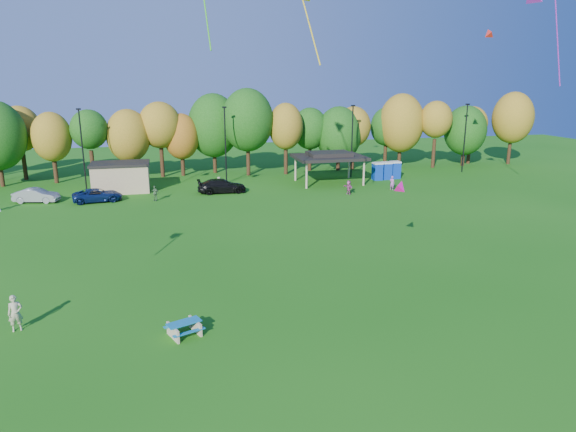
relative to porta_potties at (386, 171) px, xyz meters
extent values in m
plane|color=#19600F|center=(-21.82, -37.66, -1.10)|extent=(160.00, 160.00, 0.00)
cylinder|color=black|center=(-45.57, 6.54, 0.68)|extent=(0.50, 0.50, 3.56)
cylinder|color=black|center=(-43.94, 10.59, 0.80)|extent=(0.50, 0.50, 3.79)
ellipsoid|color=olive|center=(-43.94, 10.59, 5.22)|extent=(4.94, 4.94, 5.58)
cylinder|color=black|center=(-39.83, 7.35, 0.57)|extent=(0.50, 0.50, 3.34)
ellipsoid|color=olive|center=(-39.83, 7.35, 4.47)|extent=(4.61, 4.61, 5.88)
cylinder|color=black|center=(-35.54, 7.19, 0.81)|extent=(0.50, 0.50, 3.82)
ellipsoid|color=#144C0F|center=(-35.54, 7.19, 5.26)|extent=(4.43, 4.43, 4.73)
cylinder|color=black|center=(-31.12, 7.84, 0.53)|extent=(0.50, 0.50, 3.25)
ellipsoid|color=olive|center=(-31.12, 7.84, 4.32)|extent=(5.33, 5.33, 6.53)
cylinder|color=black|center=(-27.27, 8.41, 0.88)|extent=(0.50, 0.50, 3.96)
ellipsoid|color=olive|center=(-27.27, 8.41, 5.51)|extent=(5.31, 5.31, 5.82)
cylinder|color=black|center=(-24.67, 8.68, 0.43)|extent=(0.50, 0.50, 3.05)
ellipsoid|color=#995914|center=(-24.67, 8.68, 3.98)|extent=(4.54, 4.54, 5.87)
cylinder|color=black|center=(-20.40, 9.87, 0.79)|extent=(0.50, 0.50, 3.77)
ellipsoid|color=#144C0F|center=(-20.40, 9.87, 5.19)|extent=(6.69, 6.69, 8.35)
cylinder|color=black|center=(-16.36, 6.88, 1.04)|extent=(0.50, 0.50, 4.28)
ellipsoid|color=#144C0F|center=(-16.36, 6.88, 6.04)|extent=(6.64, 6.64, 8.01)
cylinder|color=black|center=(-11.40, 6.55, 0.78)|extent=(0.50, 0.50, 3.76)
ellipsoid|color=olive|center=(-11.40, 6.55, 5.17)|extent=(4.49, 4.49, 6.02)
cylinder|color=black|center=(-7.53, 8.59, 0.62)|extent=(0.50, 0.50, 3.43)
ellipsoid|color=#144C0F|center=(-7.53, 8.59, 4.62)|extent=(4.77, 4.77, 5.63)
cylinder|color=black|center=(-3.71, 7.74, 0.38)|extent=(0.50, 0.50, 2.95)
ellipsoid|color=#144C0F|center=(-3.71, 7.74, 3.83)|extent=(6.14, 6.14, 7.54)
cylinder|color=black|center=(-1.43, 8.20, 0.66)|extent=(0.50, 0.50, 3.52)
ellipsoid|color=olive|center=(-1.43, 8.20, 4.77)|extent=(4.78, 4.78, 5.53)
cylinder|color=black|center=(4.24, 9.86, 0.60)|extent=(0.50, 0.50, 3.39)
ellipsoid|color=#144C0F|center=(4.24, 9.86, 4.55)|extent=(4.54, 4.54, 5.46)
cylinder|color=black|center=(5.88, 8.58, 0.76)|extent=(0.50, 0.50, 3.72)
ellipsoid|color=olive|center=(5.88, 8.58, 5.10)|extent=(6.32, 6.32, 8.24)
cylinder|color=black|center=(10.17, 6.62, 0.93)|extent=(0.50, 0.50, 4.06)
ellipsoid|color=olive|center=(10.17, 6.62, 5.67)|extent=(4.50, 4.50, 5.13)
cylinder|color=black|center=(15.25, 7.15, 0.43)|extent=(0.50, 0.50, 3.05)
ellipsoid|color=#144C0F|center=(15.25, 7.15, 3.99)|extent=(5.97, 5.97, 7.05)
cylinder|color=black|center=(17.17, 8.70, 0.68)|extent=(0.50, 0.50, 3.55)
ellipsoid|color=olive|center=(17.17, 8.70, 4.83)|extent=(4.60, 4.60, 4.99)
cylinder|color=black|center=(22.69, 6.86, 0.94)|extent=(0.50, 0.50, 4.07)
ellipsoid|color=olive|center=(22.69, 6.86, 5.68)|extent=(5.83, 5.83, 7.42)
cylinder|color=black|center=(-35.82, 2.34, 3.40)|extent=(0.16, 0.16, 9.00)
cube|color=black|center=(-35.82, 2.34, 7.90)|extent=(0.50, 0.25, 0.18)
cylinder|color=black|center=(-19.82, 2.34, 3.40)|extent=(0.16, 0.16, 9.00)
cube|color=black|center=(-19.82, 2.34, 7.90)|extent=(0.50, 0.25, 0.18)
cylinder|color=black|center=(-3.82, 2.34, 3.40)|extent=(0.16, 0.16, 9.00)
cube|color=black|center=(-3.82, 2.34, 7.90)|extent=(0.50, 0.25, 0.18)
cylinder|color=black|center=(12.18, 2.34, 3.40)|extent=(0.16, 0.16, 9.00)
cube|color=black|center=(12.18, 2.34, 7.90)|extent=(0.50, 0.25, 0.18)
cube|color=tan|center=(-31.82, 0.34, 0.40)|extent=(6.00, 4.00, 3.00)
cube|color=black|center=(-31.82, 0.34, 2.03)|extent=(6.30, 4.30, 0.25)
cylinder|color=tan|center=(-11.32, -3.16, 0.40)|extent=(0.24, 0.24, 3.00)
cylinder|color=tan|center=(-4.32, -3.16, 0.40)|extent=(0.24, 0.24, 3.00)
cylinder|color=tan|center=(-11.32, 1.84, 0.40)|extent=(0.24, 0.24, 3.00)
cylinder|color=tan|center=(-4.32, 1.84, 0.40)|extent=(0.24, 0.24, 3.00)
cube|color=black|center=(-7.82, -0.66, 2.05)|extent=(8.20, 6.20, 0.35)
cube|color=black|center=(-7.82, -0.66, 2.45)|extent=(5.00, 3.50, 0.45)
cube|color=#0C35A8|center=(-1.30, -0.19, -0.10)|extent=(1.10, 1.10, 2.00)
cube|color=silver|center=(-1.30, -0.19, 0.99)|extent=(1.15, 1.15, 0.18)
cube|color=#0C35A8|center=(0.00, -0.04, -0.10)|extent=(1.10, 1.10, 2.00)
cube|color=silver|center=(0.00, -0.04, 0.99)|extent=(1.15, 1.15, 0.18)
cube|color=#0C35A8|center=(1.30, 0.23, -0.10)|extent=(1.10, 1.10, 2.00)
cube|color=silver|center=(1.30, 0.23, 0.99)|extent=(1.15, 1.15, 0.18)
cube|color=tan|center=(-27.26, -35.70, -0.77)|extent=(0.58, 1.26, 0.65)
cube|color=tan|center=(-26.16, -35.27, -0.77)|extent=(0.58, 1.26, 0.65)
cube|color=#116C9C|center=(-26.71, -35.48, -0.42)|extent=(1.77, 1.23, 0.05)
cube|color=#116C9C|center=(-26.51, -36.01, -0.70)|extent=(1.60, 0.81, 0.05)
cube|color=#116C9C|center=(-26.92, -34.96, -0.70)|extent=(1.60, 0.81, 0.05)
imported|color=tan|center=(-34.76, -32.99, -0.16)|extent=(0.78, 0.61, 1.87)
imported|color=#B8B8B8|center=(-39.92, -2.76, -0.43)|extent=(4.15, 2.28, 1.34)
imported|color=gray|center=(-39.91, -3.21, -0.38)|extent=(4.61, 2.46, 1.44)
imported|color=#0D1F53|center=(-33.90, -4.36, -0.42)|extent=(5.14, 2.91, 1.35)
imported|color=black|center=(-21.03, -3.12, -0.33)|extent=(5.34, 2.22, 1.54)
imported|color=#486E43|center=(-28.18, -5.39, -0.30)|extent=(0.99, 0.87, 1.60)
imported|color=#AC4784|center=(-7.72, -7.26, -0.33)|extent=(0.92, 1.50, 1.54)
imported|color=#BC58B8|center=(-2.13, -6.24, -0.29)|extent=(0.66, 0.70, 1.62)
imported|color=gray|center=(-21.19, -1.88, -0.30)|extent=(0.72, 0.89, 1.59)
cylinder|color=yellow|center=(-16.84, -23.13, 14.30)|extent=(1.14, 1.52, 4.73)
cylinder|color=green|center=(-23.86, -21.66, 16.15)|extent=(0.54, 2.47, 6.61)
cylinder|color=#BE26CC|center=(5.08, -20.77, 14.23)|extent=(2.67, 1.12, 7.55)
cone|color=red|center=(4.49, -12.12, 15.47)|extent=(1.17, 1.42, 1.26)
cone|color=#FF0E98|center=(-12.46, -29.06, 4.44)|extent=(1.36, 1.37, 1.11)
camera|label=1|loc=(-27.26, -58.77, 10.97)|focal=32.00mm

